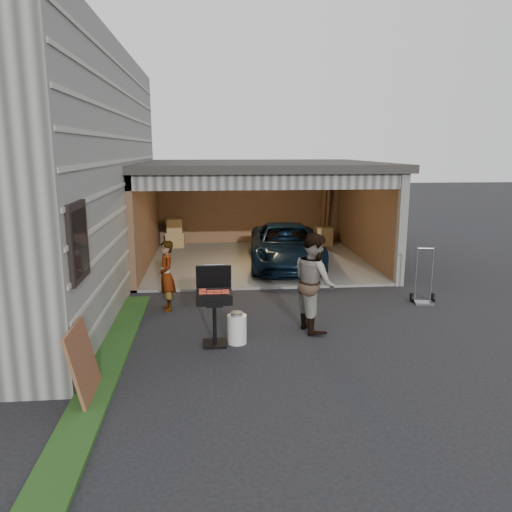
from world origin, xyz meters
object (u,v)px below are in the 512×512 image
at_px(woman, 167,276).
at_px(man, 314,282).
at_px(bbq_grill, 214,299).
at_px(plywood_panel, 83,363).
at_px(propane_tank, 237,329).
at_px(minivan, 286,248).
at_px(hand_truck, 423,292).

height_order(woman, man, man).
distance_m(man, bbq_grill, 1.90).
xyz_separation_m(woman, bbq_grill, (0.95, -1.97, 0.07)).
bearing_deg(plywood_panel, man, 32.84).
distance_m(woman, plywood_panel, 3.79).
height_order(man, propane_tank, man).
bearing_deg(plywood_panel, propane_tank, 39.67).
distance_m(woman, man, 3.10).
xyz_separation_m(woman, propane_tank, (1.33, -1.94, -0.47)).
distance_m(minivan, man, 4.82).
xyz_separation_m(minivan, plywood_panel, (-3.78, -7.10, -0.07)).
bearing_deg(hand_truck, man, -145.17).
bearing_deg(woman, minivan, 123.88).
relative_size(minivan, propane_tank, 8.37).
relative_size(bbq_grill, propane_tank, 2.68).
bearing_deg(minivan, bbq_grill, -106.08).
height_order(man, bbq_grill, man).
bearing_deg(hand_truck, plywood_panel, -141.68).
height_order(minivan, propane_tank, minivan).
distance_m(bbq_grill, hand_truck, 4.94).
bearing_deg(minivan, hand_truck, -49.58).
bearing_deg(propane_tank, minivan, 72.68).
height_order(woman, propane_tank, woman).
distance_m(minivan, hand_truck, 4.25).
relative_size(woman, plywood_panel, 1.42).
distance_m(woman, propane_tank, 2.40).
xyz_separation_m(propane_tank, plywood_panel, (-2.12, -1.76, 0.25)).
bearing_deg(man, propane_tank, 99.24).
distance_m(minivan, propane_tank, 5.61).
height_order(minivan, woman, woman).
bearing_deg(minivan, woman, -126.57).
relative_size(plywood_panel, hand_truck, 0.84).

